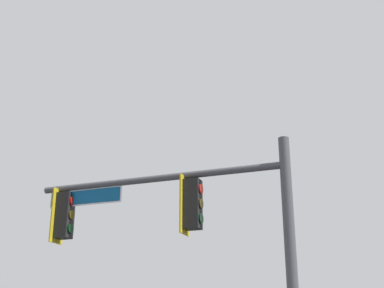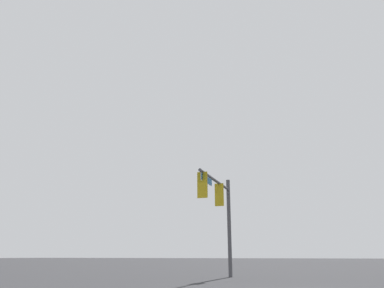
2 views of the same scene
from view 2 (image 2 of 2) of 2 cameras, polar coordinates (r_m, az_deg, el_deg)
name	(u,v)px [view 2 (image 2 of 2)]	position (r m, az deg, el deg)	size (l,w,h in m)	color
signal_pole_near	(220,204)	(21.62, 4.24, -9.03)	(6.04, 0.72, 5.84)	#47474C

